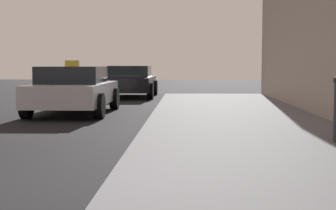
% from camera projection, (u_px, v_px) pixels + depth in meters
% --- Properties ---
extents(sidewalk, '(4.00, 32.00, 0.15)m').
position_uv_depth(sidewalk, '(321.00, 208.00, 4.41)').
color(sidewalk, '#5B5B60').
rests_on(sidewalk, ground_plane).
extents(car_silver, '(2.01, 4.15, 1.43)m').
position_uv_depth(car_silver, '(74.00, 90.00, 13.55)').
color(car_silver, '#B7B7BF').
rests_on(car_silver, ground_plane).
extents(car_black, '(1.99, 4.34, 1.27)m').
position_uv_depth(car_black, '(131.00, 81.00, 20.46)').
color(car_black, black).
rests_on(car_black, ground_plane).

